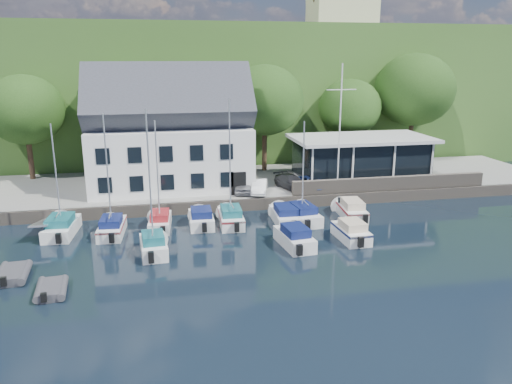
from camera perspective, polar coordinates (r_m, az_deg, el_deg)
ground at (r=32.10m, az=4.38°, el=-7.79°), size 180.00×180.00×0.00m
quay at (r=48.15m, az=-1.20°, el=0.79°), size 60.00×13.00×1.00m
quay_face at (r=42.00m, az=0.37°, el=-1.39°), size 60.00×0.30×1.00m
hillside at (r=90.87m, az=-6.30°, el=12.35°), size 160.00×75.00×16.00m
field_patch at (r=99.77m, az=-2.09°, el=17.37°), size 50.00×30.00×0.30m
farmhouse at (r=86.19m, az=9.81°, el=20.12°), size 10.40×7.00×8.20m
harbor_building at (r=45.48m, az=-9.77°, el=5.96°), size 14.40×8.20×8.70m
club_pavilion at (r=49.28m, az=11.82°, el=3.85°), size 13.20×7.20×4.10m
seawall at (r=45.94m, az=15.09°, el=0.96°), size 18.00×0.50×1.20m
gangway at (r=40.32m, az=-22.70°, el=-4.09°), size 1.20×6.00×1.40m
car_silver at (r=43.74m, az=-1.51°, el=0.85°), size 2.13×4.02×1.30m
car_white at (r=43.39m, az=0.39°, el=0.64°), size 2.12×3.73×1.16m
car_dgrey at (r=44.88m, az=4.10°, el=1.14°), size 2.85×4.51×1.22m
car_blue at (r=44.98m, az=6.39°, el=1.11°), size 2.13×3.75×1.21m
flagpole at (r=44.13m, az=9.55°, el=7.19°), size 2.64×0.20×10.98m
tree_0 at (r=52.38m, az=-24.72°, el=6.69°), size 7.28×7.28×9.95m
tree_1 at (r=51.45m, az=-15.25°, el=7.92°), size 7.93×7.93×10.84m
tree_2 at (r=51.57m, az=-5.93°, el=8.17°), size 7.65×7.65×10.46m
tree_3 at (r=51.36m, az=0.99°, el=8.41°), size 7.90×7.90×10.79m
tree_4 at (r=55.58m, az=10.61°, el=7.86°), size 6.74×6.74×9.22m
tree_5 at (r=58.40m, az=17.48°, el=9.10°), size 8.70×8.70×11.89m
boat_r1_0 at (r=37.89m, az=-21.90°, el=1.85°), size 2.60×6.39×8.93m
boat_r1_1 at (r=36.69m, az=-16.57°, el=1.57°), size 2.21×5.82×8.51m
boat_r1_2 at (r=37.30m, az=-11.19°, el=1.92°), size 2.14×5.61×8.24m
boat_r1_3 at (r=38.31m, az=-6.29°, el=-2.83°), size 2.09×5.30×1.40m
boat_r1_4 at (r=37.46m, az=-2.99°, el=2.68°), size 2.14×6.14×8.78m
boat_r1_5 at (r=38.96m, az=3.35°, el=-2.46°), size 2.20×6.21×1.39m
boat_r1_6 at (r=38.33m, az=5.42°, el=2.93°), size 2.63×6.52×8.78m
boat_r1_7 at (r=40.81m, az=10.81°, el=-1.81°), size 2.41×6.29×1.49m
boat_r2_1 at (r=32.23m, az=-12.02°, el=0.62°), size 2.16×5.18×9.17m
boat_r2_3 at (r=34.16m, az=4.42°, el=-4.99°), size 2.52×5.81×1.50m
boat_r2_4 at (r=35.82m, az=10.82°, el=-4.27°), size 2.06×5.18×1.46m
dinghy_0 at (r=32.70m, az=-26.04°, el=-8.26°), size 2.09×3.22×0.72m
dinghy_1 at (r=29.90m, az=-22.36°, el=-10.09°), size 1.94×2.96×0.66m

